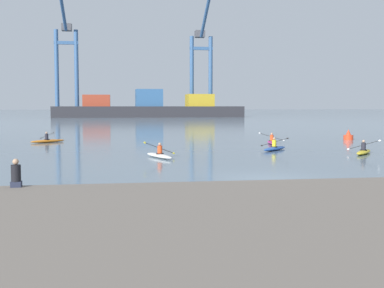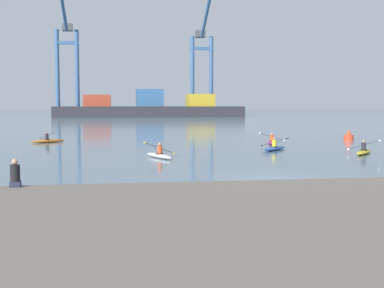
{
  "view_description": "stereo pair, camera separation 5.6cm",
  "coord_description": "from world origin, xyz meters",
  "px_view_note": "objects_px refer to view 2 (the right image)",
  "views": [
    {
      "loc": [
        -6.51,
        -21.58,
        3.24
      ],
      "look_at": [
        -1.3,
        12.74,
        0.6
      ],
      "focal_mm": 47.48,
      "sensor_mm": 36.0,
      "label": 1
    },
    {
      "loc": [
        -6.45,
        -21.59,
        3.24
      ],
      "look_at": [
        -1.3,
        12.74,
        0.6
      ],
      "focal_mm": 47.48,
      "sensor_mm": 36.0,
      "label": 2
    }
  ],
  "objects_px": {
    "container_barge": "(150,108)",
    "kayak_orange": "(48,141)",
    "kayak_white": "(159,155)",
    "channel_buoy": "(349,136)",
    "kayak_yellow": "(364,151)",
    "kayak_magenta": "(272,142)",
    "kayak_blue": "(275,148)",
    "gantry_crane_west_mid": "(202,60)",
    "gantry_crane_west": "(67,56)",
    "seated_onlooker": "(15,175)"
  },
  "relations": [
    {
      "from": "gantry_crane_west",
      "to": "kayak_blue",
      "type": "xyz_separation_m",
      "value": [
        24.92,
        -113.31,
        -16.94
      ]
    },
    {
      "from": "container_barge",
      "to": "seated_onlooker",
      "type": "bearing_deg",
      "value": -95.7
    },
    {
      "from": "gantry_crane_west_mid",
      "to": "kayak_orange",
      "type": "height_order",
      "value": "gantry_crane_west_mid"
    },
    {
      "from": "gantry_crane_west",
      "to": "kayak_yellow",
      "type": "xyz_separation_m",
      "value": [
        29.97,
        -116.86,
        -16.94
      ]
    },
    {
      "from": "kayak_magenta",
      "to": "kayak_white",
      "type": "height_order",
      "value": "kayak_white"
    },
    {
      "from": "kayak_yellow",
      "to": "channel_buoy",
      "type": "bearing_deg",
      "value": 68.16
    },
    {
      "from": "kayak_magenta",
      "to": "kayak_blue",
      "type": "xyz_separation_m",
      "value": [
        -1.67,
        -5.99,
        0.0
      ]
    },
    {
      "from": "kayak_yellow",
      "to": "kayak_magenta",
      "type": "height_order",
      "value": "kayak_yellow"
    },
    {
      "from": "seated_onlooker",
      "to": "kayak_yellow",
      "type": "bearing_deg",
      "value": 38.09
    },
    {
      "from": "container_barge",
      "to": "kayak_orange",
      "type": "relative_size",
      "value": 17.44
    },
    {
      "from": "kayak_orange",
      "to": "seated_onlooker",
      "type": "xyz_separation_m",
      "value": [
        2.8,
        -29.36,
        0.91
      ]
    },
    {
      "from": "gantry_crane_west_mid",
      "to": "kayak_blue",
      "type": "height_order",
      "value": "gantry_crane_west_mid"
    },
    {
      "from": "kayak_yellow",
      "to": "kayak_magenta",
      "type": "xyz_separation_m",
      "value": [
        -3.38,
        9.54,
        -0.0
      ]
    },
    {
      "from": "gantry_crane_west_mid",
      "to": "channel_buoy",
      "type": "bearing_deg",
      "value": -91.92
    },
    {
      "from": "channel_buoy",
      "to": "container_barge",
      "type": "bearing_deg",
      "value": 97.26
    },
    {
      "from": "seated_onlooker",
      "to": "gantry_crane_west_mid",
      "type": "bearing_deg",
      "value": 77.83
    },
    {
      "from": "container_barge",
      "to": "gantry_crane_west",
      "type": "relative_size",
      "value": 1.55
    },
    {
      "from": "gantry_crane_west",
      "to": "kayak_white",
      "type": "relative_size",
      "value": 9.89
    },
    {
      "from": "channel_buoy",
      "to": "kayak_yellow",
      "type": "height_order",
      "value": "kayak_yellow"
    },
    {
      "from": "kayak_magenta",
      "to": "kayak_blue",
      "type": "distance_m",
      "value": 6.22
    },
    {
      "from": "container_barge",
      "to": "kayak_orange",
      "type": "height_order",
      "value": "container_barge"
    },
    {
      "from": "container_barge",
      "to": "kayak_blue",
      "type": "xyz_separation_m",
      "value": [
        1.93,
        -106.89,
        -2.26
      ]
    },
    {
      "from": "seated_onlooker",
      "to": "kayak_magenta",
      "type": "bearing_deg",
      "value": 56.97
    },
    {
      "from": "kayak_blue",
      "to": "channel_buoy",
      "type": "bearing_deg",
      "value": 43.47
    },
    {
      "from": "gantry_crane_west",
      "to": "seated_onlooker",
      "type": "relative_size",
      "value": 37.58
    },
    {
      "from": "gantry_crane_west",
      "to": "seated_onlooker",
      "type": "distance_m",
      "value": 133.54
    },
    {
      "from": "container_barge",
      "to": "kayak_white",
      "type": "bearing_deg",
      "value": -93.5
    },
    {
      "from": "kayak_orange",
      "to": "seated_onlooker",
      "type": "bearing_deg",
      "value": -84.56
    },
    {
      "from": "kayak_blue",
      "to": "gantry_crane_west",
      "type": "bearing_deg",
      "value": 102.4
    },
    {
      "from": "gantry_crane_west",
      "to": "kayak_orange",
      "type": "distance_m",
      "value": 104.46
    },
    {
      "from": "kayak_yellow",
      "to": "kayak_white",
      "type": "xyz_separation_m",
      "value": [
        -13.75,
        -0.42,
        -0.0
      ]
    },
    {
      "from": "container_barge",
      "to": "gantry_crane_west",
      "type": "height_order",
      "value": "gantry_crane_west"
    },
    {
      "from": "channel_buoy",
      "to": "kayak_blue",
      "type": "bearing_deg",
      "value": -136.53
    },
    {
      "from": "kayak_magenta",
      "to": "kayak_white",
      "type": "xyz_separation_m",
      "value": [
        -10.38,
        -9.96,
        0.0
      ]
    },
    {
      "from": "container_barge",
      "to": "kayak_white",
      "type": "relative_size",
      "value": 15.34
    },
    {
      "from": "kayak_orange",
      "to": "kayak_white",
      "type": "bearing_deg",
      "value": -59.38
    },
    {
      "from": "kayak_white",
      "to": "kayak_yellow",
      "type": "bearing_deg",
      "value": 1.75
    },
    {
      "from": "gantry_crane_west",
      "to": "kayak_magenta",
      "type": "bearing_deg",
      "value": -76.08
    },
    {
      "from": "kayak_orange",
      "to": "kayak_blue",
      "type": "distance_m",
      "value": 20.23
    },
    {
      "from": "gantry_crane_west",
      "to": "container_barge",
      "type": "bearing_deg",
      "value": -15.61
    },
    {
      "from": "kayak_yellow",
      "to": "gantry_crane_west_mid",
      "type": "bearing_deg",
      "value": 85.66
    },
    {
      "from": "container_barge",
      "to": "gantry_crane_west_mid",
      "type": "distance_m",
      "value": 21.91
    },
    {
      "from": "kayak_yellow",
      "to": "kayak_magenta",
      "type": "distance_m",
      "value": 10.12
    },
    {
      "from": "gantry_crane_west",
      "to": "kayak_yellow",
      "type": "bearing_deg",
      "value": -75.62
    },
    {
      "from": "channel_buoy",
      "to": "kayak_orange",
      "type": "height_order",
      "value": "channel_buoy"
    },
    {
      "from": "kayak_orange",
      "to": "kayak_blue",
      "type": "bearing_deg",
      "value": -31.33
    },
    {
      "from": "container_barge",
      "to": "gantry_crane_west",
      "type": "distance_m",
      "value": 28.03
    },
    {
      "from": "kayak_blue",
      "to": "kayak_white",
      "type": "bearing_deg",
      "value": -155.52
    },
    {
      "from": "kayak_orange",
      "to": "kayak_yellow",
      "type": "distance_m",
      "value": 26.38
    },
    {
      "from": "channel_buoy",
      "to": "seated_onlooker",
      "type": "xyz_separation_m",
      "value": [
        -24.91,
        -28.73,
        0.72
      ]
    }
  ]
}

